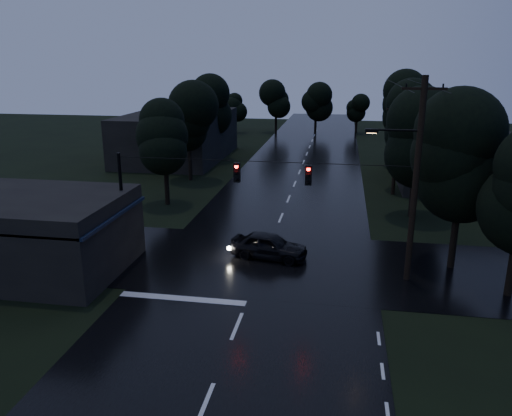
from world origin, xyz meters
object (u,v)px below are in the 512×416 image
(utility_pole_main, at_px, (414,178))
(car, at_px, (269,246))
(utility_pole_far, at_px, (396,147))
(storefront, at_px, (10,232))

(utility_pole_main, relative_size, car, 2.34)
(utility_pole_far, distance_m, car, 17.64)
(utility_pole_main, bearing_deg, storefront, -174.39)
(utility_pole_main, xyz_separation_m, utility_pole_far, (0.89, 17.00, -1.38))
(utility_pole_main, relative_size, utility_pole_far, 1.33)
(utility_pole_main, distance_m, car, 8.64)
(storefront, height_order, utility_pole_far, utility_pole_far)
(utility_pole_main, bearing_deg, utility_pole_far, 87.00)
(storefront, bearing_deg, utility_pole_main, 5.61)
(utility_pole_far, bearing_deg, storefront, -138.20)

